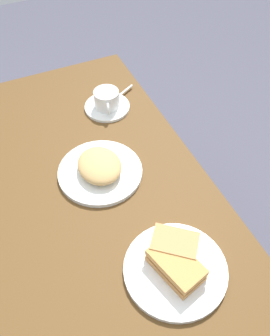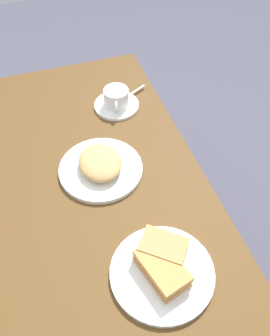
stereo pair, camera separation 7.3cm
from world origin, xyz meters
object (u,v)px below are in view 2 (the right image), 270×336
Objects in this scene: sandwich_plate at (162,273)px; spoon at (132,93)px; coffee_saucer at (117,105)px; side_plate at (101,169)px; dining_table at (65,216)px; sandwich_front at (162,268)px; sandwich_back at (163,249)px; coffee_cup at (116,97)px.

spoon is at bearing -11.93° from sandwich_plate.
side_plate reaches higher than coffee_saucer.
dining_table is at bearing 137.72° from spoon.
dining_table is at bearing 113.30° from side_plate.
coffee_saucer is at bearing -38.78° from dining_table.
sandwich_front is (-0.00, 0.00, 0.03)m from sandwich_plate.
sandwich_front reaches higher than side_plate.
sandwich_front is at bearing 167.90° from spoon.
sandwich_front is 0.05m from sandwich_back.
coffee_cup is (0.59, -0.05, 0.00)m from sandwich_back.
coffee_cup reaches higher than coffee_saucer.
sandwich_front is 1.33× the size of coffee_cup.
sandwich_front reaches higher than sandwich_plate.
spoon is 0.37× the size of side_plate.
coffee_saucer is (0.59, -0.05, -0.03)m from sandwich_back.
sandwich_plate is at bearing -171.29° from side_plate.
sandwich_plate and side_plate have the same top height.
dining_table is 9.45× the size of sandwich_back.
sandwich_plate is 2.24× the size of coffee_cup.
dining_table is 0.43m from coffee_saucer.
dining_table is 0.38m from sandwich_front.
sandwich_front is at bearing 128.71° from sandwich_plate.
sandwich_back reaches higher than side_plate.
spoon reaches higher than coffee_saucer.
sandwich_front is 0.95× the size of coffee_saucer.
coffee_saucer is at bearing 118.60° from spoon.
coffee_saucer is at bearing -6.56° from sandwich_plate.
spoon is at bearing -60.58° from coffee_cup.
coffee_cup is at bearing -6.54° from sandwich_plate.
coffee_saucer is (0.63, -0.07, -0.00)m from sandwich_plate.
sandwich_plate is (-0.30, -0.19, 0.10)m from dining_table.
coffee_cup is at bearing -5.26° from sandwich_back.
sandwich_back is 0.53× the size of side_plate.
spoon is at bearing -11.14° from sandwich_back.
coffee_saucer is (0.63, -0.08, -0.03)m from sandwich_front.
coffee_saucer reaches higher than dining_table.
sandwich_back reaches higher than spoon.
dining_table is 0.44m from coffee_cup.
sandwich_back is at bearing 168.86° from spoon.
coffee_cup reaches higher than sandwich_plate.
sandwich_back is 0.59m from coffee_saucer.
sandwich_back is (0.04, -0.02, 0.03)m from sandwich_plate.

